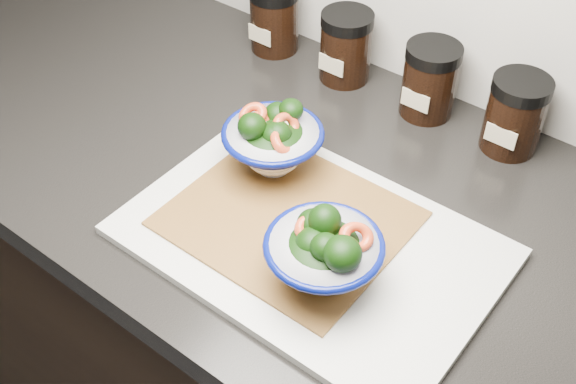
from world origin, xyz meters
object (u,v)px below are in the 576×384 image
Objects in this scene: spice_jar_b at (346,47)px; spice_jar_d at (515,114)px; cutting_board at (310,241)px; bowl_right at (324,253)px; spice_jar_c at (430,80)px; spice_jar_a at (274,18)px; bowl_left at (273,141)px.

spice_jar_b and spice_jar_d have the same top height.
bowl_right is (0.05, -0.05, 0.05)m from cutting_board.
bowl_right is at bearing -78.35° from spice_jar_c.
cutting_board is 0.09m from bowl_right.
spice_jar_a is 1.00× the size of spice_jar_b.
cutting_board is 3.30× the size of bowl_left.
spice_jar_a is 1.00× the size of spice_jar_d.
spice_jar_a is at bearing 180.00° from spice_jar_d.
cutting_board is 0.46m from spice_jar_a.
spice_jar_c is (0.15, 0.00, 0.00)m from spice_jar_b.
spice_jar_c is (0.29, 0.00, 0.00)m from spice_jar_a.
spice_jar_d is at bearing 0.00° from spice_jar_a.
bowl_left is at bearing 144.69° from bowl_right.
bowl_right reaches higher than cutting_board.
cutting_board is at bearing -61.96° from spice_jar_b.
cutting_board is 3.98× the size of spice_jar_d.
bowl_left reaches higher than cutting_board.
spice_jar_a and spice_jar_b have the same top height.
spice_jar_b reaches higher than cutting_board.
spice_jar_a and spice_jar_d have the same top height.
spice_jar_b is at bearing 102.68° from bowl_left.
cutting_board is 0.15m from bowl_left.
cutting_board is at bearing -85.66° from spice_jar_c.
spice_jar_a is at bearing 180.00° from spice_jar_b.
spice_jar_d is at bearing 81.25° from bowl_right.
spice_jar_d is (0.13, 0.00, 0.00)m from spice_jar_c.
bowl_left is 1.21× the size of spice_jar_b.
spice_jar_a is 0.14m from spice_jar_b.
spice_jar_c is at bearing 0.00° from spice_jar_b.
spice_jar_c is 1.00× the size of spice_jar_d.
cutting_board is 3.98× the size of spice_jar_c.
spice_jar_a is at bearing 128.21° from bowl_left.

